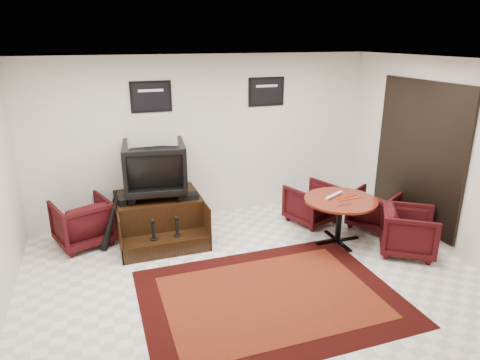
# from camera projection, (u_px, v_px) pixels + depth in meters

# --- Properties ---
(ground) EXTENTS (6.00, 6.00, 0.00)m
(ground) POSITION_uv_depth(u_px,v_px,m) (258.00, 283.00, 5.59)
(ground) COLOR white
(ground) RESTS_ON ground
(room_shell) EXTENTS (6.02, 5.02, 2.81)m
(room_shell) POSITION_uv_depth(u_px,v_px,m) (287.00, 146.00, 5.26)
(room_shell) COLOR silver
(room_shell) RESTS_ON ground
(area_rug) EXTENTS (3.11, 2.34, 0.01)m
(area_rug) POSITION_uv_depth(u_px,v_px,m) (270.00, 297.00, 5.29)
(area_rug) COLOR black
(area_rug) RESTS_ON ground
(shine_podium) EXTENTS (1.31, 1.34, 0.67)m
(shine_podium) POSITION_uv_depth(u_px,v_px,m) (159.00, 218.00, 6.82)
(shine_podium) COLOR black
(shine_podium) RESTS_ON ground
(shine_chair) EXTENTS (1.03, 0.98, 0.96)m
(shine_chair) POSITION_uv_depth(u_px,v_px,m) (155.00, 166.00, 6.67)
(shine_chair) COLOR black
(shine_chair) RESTS_ON shine_podium
(shoes_pair) EXTENTS (0.27, 0.31, 0.10)m
(shoes_pair) POSITION_uv_depth(u_px,v_px,m) (125.00, 200.00, 6.45)
(shoes_pair) COLOR black
(shoes_pair) RESTS_ON shine_podium
(polish_kit) EXTENTS (0.25, 0.18, 0.09)m
(polish_kit) POSITION_uv_depth(u_px,v_px,m) (190.00, 196.00, 6.63)
(polish_kit) COLOR black
(polish_kit) RESTS_ON shine_podium
(umbrella_black) EXTENTS (0.33, 0.12, 0.89)m
(umbrella_black) POSITION_uv_depth(u_px,v_px,m) (110.00, 222.00, 6.35)
(umbrella_black) COLOR black
(umbrella_black) RESTS_ON ground
(umbrella_hooked) EXTENTS (0.33, 0.12, 0.88)m
(umbrella_hooked) POSITION_uv_depth(u_px,v_px,m) (110.00, 216.00, 6.58)
(umbrella_hooked) COLOR black
(umbrella_hooked) RESTS_ON ground
(armchair_side) EXTENTS (0.97, 0.94, 0.79)m
(armchair_side) POSITION_uv_depth(u_px,v_px,m) (82.00, 220.00, 6.54)
(armchair_side) COLOR black
(armchair_side) RESTS_ON ground
(meeting_table) EXTENTS (1.10, 1.10, 0.72)m
(meeting_table) POSITION_uv_depth(u_px,v_px,m) (340.00, 204.00, 6.53)
(meeting_table) COLOR #4D120B
(meeting_table) RESTS_ON ground
(table_chair_back) EXTENTS (0.91, 0.88, 0.75)m
(table_chair_back) POSITION_uv_depth(u_px,v_px,m) (311.00, 201.00, 7.35)
(table_chair_back) COLOR black
(table_chair_back) RESTS_ON ground
(table_chair_window) EXTENTS (0.90, 0.91, 0.70)m
(table_chair_window) POSITION_uv_depth(u_px,v_px,m) (373.00, 207.00, 7.15)
(table_chair_window) COLOR black
(table_chair_window) RESTS_ON ground
(table_chair_corner) EXTENTS (0.99, 1.00, 0.76)m
(table_chair_corner) POSITION_uv_depth(u_px,v_px,m) (409.00, 229.00, 6.27)
(table_chair_corner) COLOR black
(table_chair_corner) RESTS_ON ground
(paper_roll) EXTENTS (0.40, 0.24, 0.05)m
(paper_roll) POSITION_uv_depth(u_px,v_px,m) (334.00, 195.00, 6.58)
(paper_roll) COLOR silver
(paper_roll) RESTS_ON meeting_table
(table_clutter) EXTENTS (0.57, 0.34, 0.01)m
(table_clutter) POSITION_uv_depth(u_px,v_px,m) (348.00, 199.00, 6.49)
(table_clutter) COLOR #CF460B
(table_clutter) RESTS_ON meeting_table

